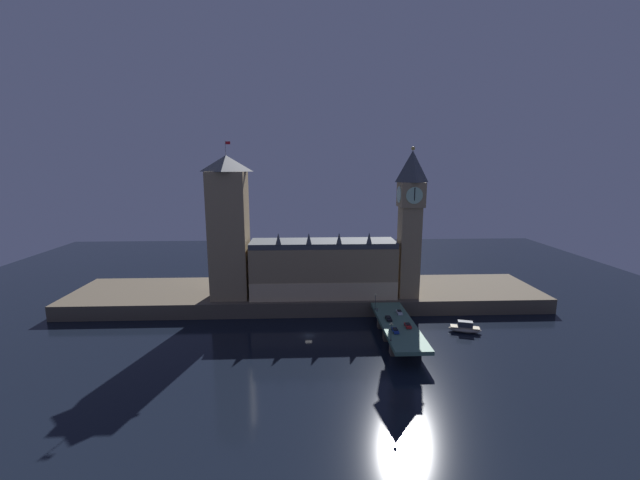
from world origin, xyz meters
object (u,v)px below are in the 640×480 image
at_px(victoria_tower, 229,228).
at_px(car_southbound_trail, 399,312).
at_px(car_northbound_lead, 389,318).
at_px(car_northbound_trail, 395,330).
at_px(clock_tower, 410,220).
at_px(pedestrian_far_rail, 377,310).
at_px(boat_downstream, 465,328).
at_px(street_lamp_far, 375,299).
at_px(car_southbound_lead, 408,325).
at_px(street_lamp_near, 391,329).

bearing_deg(victoria_tower, car_southbound_trail, -19.38).
relative_size(car_northbound_lead, car_northbound_trail, 1.02).
bearing_deg(clock_tower, car_northbound_trail, -110.25).
bearing_deg(car_northbound_lead, car_northbound_trail, -90.00).
distance_m(victoria_tower, car_northbound_trail, 83.50).
bearing_deg(car_northbound_lead, pedestrian_far_rail, 107.42).
bearing_deg(boat_downstream, street_lamp_far, 165.21).
relative_size(car_northbound_trail, boat_downstream, 0.36).
height_order(car_northbound_trail, car_southbound_lead, car_southbound_lead).
bearing_deg(boat_downstream, car_northbound_trail, -156.83).
xyz_separation_m(car_northbound_lead, car_southbound_lead, (5.56, -7.15, 0.04)).
xyz_separation_m(car_northbound_trail, car_southbound_trail, (5.56, 17.19, 0.07)).
bearing_deg(boat_downstream, victoria_tower, 163.33).
distance_m(car_northbound_trail, car_southbound_lead, 6.87).
relative_size(clock_tower, car_northbound_lead, 13.78).
distance_m(victoria_tower, car_southbound_lead, 86.03).
distance_m(pedestrian_far_rail, boat_downstream, 34.93).
height_order(car_southbound_trail, street_lamp_near, street_lamp_near).
height_order(car_northbound_trail, boat_downstream, car_northbound_trail).
bearing_deg(street_lamp_far, car_southbound_lead, -64.42).
distance_m(victoria_tower, street_lamp_far, 70.51).
bearing_deg(street_lamp_far, car_southbound_trail, -30.28).
bearing_deg(street_lamp_near, car_northbound_lead, 80.16).
bearing_deg(car_southbound_lead, victoria_tower, 151.73).
xyz_separation_m(street_lamp_near, boat_downstream, (34.18, 20.41, -8.99)).
height_order(car_northbound_lead, car_southbound_trail, car_southbound_trail).
height_order(car_southbound_lead, street_lamp_near, street_lamp_near).
xyz_separation_m(clock_tower, street_lamp_far, (-17.36, -16.15, -30.72)).
distance_m(victoria_tower, car_northbound_lead, 78.45).
height_order(victoria_tower, street_lamp_far, victoria_tower).
bearing_deg(car_southbound_lead, car_southbound_trail, 90.00).
relative_size(street_lamp_near, street_lamp_far, 0.95).
distance_m(clock_tower, pedestrian_far_rail, 42.37).
relative_size(car_northbound_trail, car_southbound_lead, 1.13).
bearing_deg(boat_downstream, pedestrian_far_rail, 168.65).
bearing_deg(street_lamp_near, pedestrian_far_rail, 89.16).
distance_m(car_southbound_lead, street_lamp_near, 14.61).
distance_m(car_northbound_trail, car_southbound_trail, 18.07).
xyz_separation_m(pedestrian_far_rail, street_lamp_near, (-0.40, -27.19, 3.27)).
bearing_deg(street_lamp_near, boat_downstream, 30.85).
distance_m(car_southbound_lead, pedestrian_far_rail, 18.06).
bearing_deg(car_northbound_lead, boat_downstream, 3.84).
bearing_deg(car_southbound_trail, street_lamp_near, -109.76).
bearing_deg(car_southbound_trail, victoria_tower, 160.62).
distance_m(car_southbound_trail, pedestrian_far_rail, 8.82).
bearing_deg(car_northbound_trail, car_southbound_trail, 72.07).
relative_size(car_northbound_lead, street_lamp_far, 0.69).
xyz_separation_m(car_southbound_lead, street_lamp_far, (-8.74, 18.26, 3.67)).
bearing_deg(pedestrian_far_rail, car_northbound_trail, -82.10).
height_order(car_northbound_trail, pedestrian_far_rail, pedestrian_far_rail).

